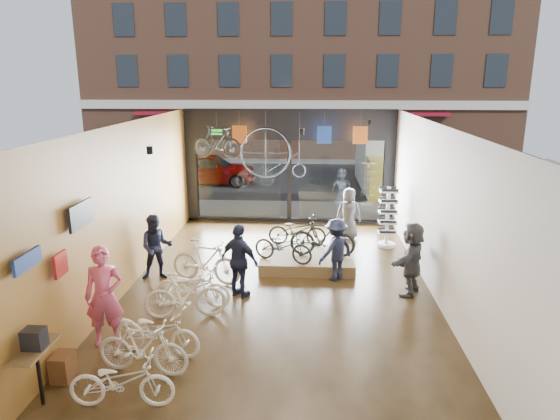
# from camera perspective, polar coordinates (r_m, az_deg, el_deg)

# --- Properties ---
(ground_plane) EXTENTS (7.00, 12.00, 0.04)m
(ground_plane) POSITION_cam_1_polar(r_m,az_deg,el_deg) (11.61, -0.21, -9.51)
(ground_plane) COLOR black
(ground_plane) RESTS_ON ground
(ceiling) EXTENTS (7.00, 12.00, 0.04)m
(ceiling) POSITION_cam_1_polar(r_m,az_deg,el_deg) (10.62, -0.23, 9.73)
(ceiling) COLOR black
(ceiling) RESTS_ON ground
(wall_left) EXTENTS (0.04, 12.00, 3.80)m
(wall_left) POSITION_cam_1_polar(r_m,az_deg,el_deg) (11.72, -17.67, -0.03)
(wall_left) COLOR #9B6125
(wall_left) RESTS_ON ground
(wall_right) EXTENTS (0.04, 12.00, 3.80)m
(wall_right) POSITION_cam_1_polar(r_m,az_deg,el_deg) (11.30, 17.89, -0.58)
(wall_right) COLOR beige
(wall_right) RESTS_ON ground
(wall_back) EXTENTS (7.00, 0.04, 3.80)m
(wall_back) POSITION_cam_1_polar(r_m,az_deg,el_deg) (5.40, -4.46, -17.12)
(wall_back) COLOR beige
(wall_back) RESTS_ON ground
(storefront) EXTENTS (7.00, 0.26, 3.80)m
(storefront) POSITION_cam_1_polar(r_m,az_deg,el_deg) (16.82, 1.08, 4.99)
(storefront) COLOR black
(storefront) RESTS_ON ground
(exit_sign) EXTENTS (0.35, 0.06, 0.18)m
(exit_sign) POSITION_cam_1_polar(r_m,az_deg,el_deg) (16.81, -7.22, 8.84)
(exit_sign) COLOR #198C26
(exit_sign) RESTS_ON storefront
(street_road) EXTENTS (30.00, 18.00, 0.02)m
(street_road) POSITION_cam_1_polar(r_m,az_deg,el_deg) (26.01, 1.88, 4.20)
(street_road) COLOR black
(street_road) RESTS_ON ground
(sidewalk_near) EXTENTS (30.00, 2.40, 0.12)m
(sidewalk_near) POSITION_cam_1_polar(r_m,az_deg,el_deg) (18.38, 1.21, -0.03)
(sidewalk_near) COLOR slate
(sidewalk_near) RESTS_ON ground
(sidewalk_far) EXTENTS (30.00, 2.00, 0.12)m
(sidewalk_far) POSITION_cam_1_polar(r_m,az_deg,el_deg) (29.94, 2.10, 5.73)
(sidewalk_far) COLOR slate
(sidewalk_far) RESTS_ON ground
(opposite_building) EXTENTS (26.00, 5.00, 14.00)m
(opposite_building) POSITION_cam_1_polar(r_m,az_deg,el_deg) (32.15, 2.34, 18.75)
(opposite_building) COLOR brown
(opposite_building) RESTS_ON ground
(street_car) EXTENTS (4.33, 1.74, 1.47)m
(street_car) POSITION_cam_1_polar(r_m,az_deg,el_deg) (23.38, -8.15, 4.72)
(street_car) COLOR gray
(street_car) RESTS_ON street_road
(box_truck) EXTENTS (2.10, 6.29, 2.48)m
(box_truck) POSITION_cam_1_polar(r_m,az_deg,el_deg) (22.10, 12.08, 5.29)
(box_truck) COLOR silver
(box_truck) RESTS_ON street_road
(floor_bike_0) EXTENTS (1.61, 0.64, 0.83)m
(floor_bike_0) POSITION_cam_1_polar(r_m,az_deg,el_deg) (8.15, -17.64, -18.15)
(floor_bike_0) COLOR beige
(floor_bike_0) RESTS_ON ground_plane
(floor_bike_1) EXTENTS (1.64, 0.66, 0.96)m
(floor_bike_1) POSITION_cam_1_polar(r_m,az_deg,el_deg) (8.80, -15.45, -14.88)
(floor_bike_1) COLOR beige
(floor_bike_1) RESTS_ON ground_plane
(floor_bike_2) EXTENTS (1.71, 0.89, 0.86)m
(floor_bike_2) POSITION_cam_1_polar(r_m,az_deg,el_deg) (9.32, -13.85, -13.33)
(floor_bike_2) COLOR beige
(floor_bike_2) RESTS_ON ground_plane
(floor_bike_3) EXTENTS (1.72, 0.78, 1.00)m
(floor_bike_3) POSITION_cam_1_polar(r_m,az_deg,el_deg) (10.45, -10.79, -9.51)
(floor_bike_3) COLOR beige
(floor_bike_3) RESTS_ON ground_plane
(floor_bike_4) EXTENTS (1.70, 0.74, 0.87)m
(floor_bike_4) POSITION_cam_1_polar(r_m,az_deg,el_deg) (10.96, -9.95, -8.67)
(floor_bike_4) COLOR beige
(floor_bike_4) RESTS_ON ground_plane
(floor_bike_5) EXTENTS (1.86, 0.98, 1.08)m
(floor_bike_5) POSITION_cam_1_polar(r_m,az_deg,el_deg) (12.09, -8.47, -5.80)
(floor_bike_5) COLOR beige
(floor_bike_5) RESTS_ON ground_plane
(display_platform) EXTENTS (2.40, 1.80, 0.30)m
(display_platform) POSITION_cam_1_polar(r_m,az_deg,el_deg) (13.18, 3.11, -5.69)
(display_platform) COLOR brown
(display_platform) RESTS_ON ground_plane
(display_bike_left) EXTENTS (1.65, 1.09, 0.82)m
(display_bike_left) POSITION_cam_1_polar(r_m,az_deg,el_deg) (12.49, 0.36, -4.11)
(display_bike_left) COLOR black
(display_bike_left) RESTS_ON display_platform
(display_bike_mid) EXTENTS (1.72, 0.63, 1.01)m
(display_bike_mid) POSITION_cam_1_polar(r_m,az_deg,el_deg) (12.88, 4.88, -3.13)
(display_bike_mid) COLOR black
(display_bike_mid) RESTS_ON display_platform
(display_bike_right) EXTENTS (1.62, 0.66, 0.83)m
(display_bike_right) POSITION_cam_1_polar(r_m,az_deg,el_deg) (13.71, 1.98, -2.36)
(display_bike_right) COLOR black
(display_bike_right) RESTS_ON display_platform
(customer_0) EXTENTS (0.76, 0.58, 1.88)m
(customer_0) POSITION_cam_1_polar(r_m,az_deg,el_deg) (9.69, -19.45, -9.29)
(customer_0) COLOR #CC4C72
(customer_0) RESTS_ON ground_plane
(customer_1) EXTENTS (0.91, 0.78, 1.61)m
(customer_1) POSITION_cam_1_polar(r_m,az_deg,el_deg) (12.46, -13.95, -4.14)
(customer_1) COLOR #161C33
(customer_1) RESTS_ON ground_plane
(customer_2) EXTENTS (1.06, 0.86, 1.69)m
(customer_2) POSITION_cam_1_polar(r_m,az_deg,el_deg) (11.14, -4.64, -5.83)
(customer_2) COLOR #161C33
(customer_2) RESTS_ON ground_plane
(customer_3) EXTENTS (1.13, 1.08, 1.54)m
(customer_3) POSITION_cam_1_polar(r_m,az_deg,el_deg) (12.10, 6.42, -4.54)
(customer_3) COLOR #161C33
(customer_3) RESTS_ON ground_plane
(customer_4) EXTENTS (0.77, 0.51, 1.57)m
(customer_4) POSITION_cam_1_polar(r_m,az_deg,el_deg) (15.33, 7.85, -0.38)
(customer_4) COLOR #3F3F44
(customer_4) RESTS_ON ground_plane
(customer_5) EXTENTS (1.16, 1.62, 1.69)m
(customer_5) POSITION_cam_1_polar(r_m,az_deg,el_deg) (11.62, 14.83, -5.40)
(customer_5) COLOR #3F3F44
(customer_5) RESTS_ON ground_plane
(sunglasses_rack) EXTENTS (0.61, 0.54, 1.77)m
(sunglasses_rack) POSITION_cam_1_polar(r_m,az_deg,el_deg) (14.73, 12.19, -0.79)
(sunglasses_rack) COLOR white
(sunglasses_rack) RESTS_ON ground_plane
(wall_merch) EXTENTS (0.40, 2.40, 2.60)m
(wall_merch) POSITION_cam_1_polar(r_m,az_deg,el_deg) (8.84, -24.57, -9.63)
(wall_merch) COLOR navy
(wall_merch) RESTS_ON wall_left
(penny_farthing) EXTENTS (1.96, 0.06, 1.57)m
(penny_farthing) POSITION_cam_1_polar(r_m,az_deg,el_deg) (15.42, -0.44, 6.36)
(penny_farthing) COLOR black
(penny_farthing) RESTS_ON ceiling
(hung_bike) EXTENTS (1.64, 0.88, 0.95)m
(hung_bike) POSITION_cam_1_polar(r_m,az_deg,el_deg) (15.13, -7.21, 7.71)
(hung_bike) COLOR black
(hung_bike) RESTS_ON ceiling
(jersey_left) EXTENTS (0.45, 0.03, 0.55)m
(jersey_left) POSITION_cam_1_polar(r_m,az_deg,el_deg) (16.01, -4.67, 8.61)
(jersey_left) COLOR #CC5919
(jersey_left) RESTS_ON ceiling
(jersey_mid) EXTENTS (0.45, 0.03, 0.55)m
(jersey_mid) POSITION_cam_1_polar(r_m,az_deg,el_deg) (15.86, 5.08, 8.54)
(jersey_mid) COLOR #1E3F99
(jersey_mid) RESTS_ON ceiling
(jersey_right) EXTENTS (0.45, 0.03, 0.55)m
(jersey_right) POSITION_cam_1_polar(r_m,az_deg,el_deg) (15.93, 9.16, 8.44)
(jersey_right) COLOR #CC5919
(jersey_right) RESTS_ON ceiling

